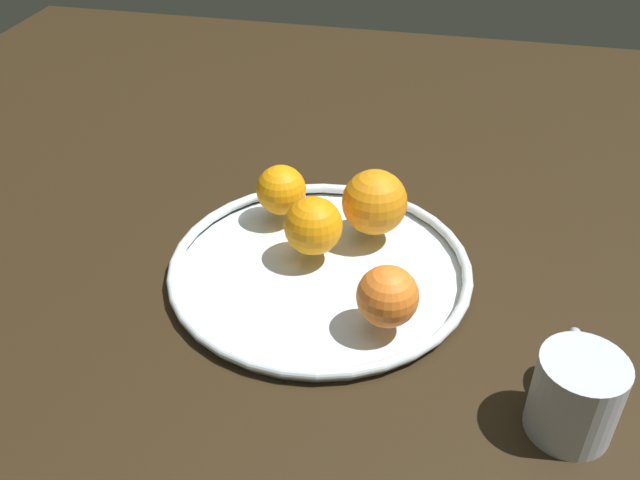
# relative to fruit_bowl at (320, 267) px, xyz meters

# --- Properties ---
(ground_plane) EXTENTS (1.65, 1.65, 0.04)m
(ground_plane) POSITION_rel_fruit_bowl_xyz_m (0.00, 0.00, -0.03)
(ground_plane) COLOR black
(fruit_bowl) EXTENTS (0.35, 0.35, 0.02)m
(fruit_bowl) POSITION_rel_fruit_bowl_xyz_m (0.00, 0.00, 0.00)
(fruit_bowl) COLOR silver
(fruit_bowl) RESTS_ON ground_plane
(orange_back_left) EXTENTS (0.07, 0.07, 0.07)m
(orange_back_left) POSITION_rel_fruit_bowl_xyz_m (0.02, 0.01, 0.04)
(orange_back_left) COLOR orange
(orange_back_left) RESTS_ON fruit_bowl
(orange_back_right) EXTENTS (0.06, 0.06, 0.06)m
(orange_back_right) POSITION_rel_fruit_bowl_xyz_m (0.09, 0.07, 0.04)
(orange_back_right) COLOR orange
(orange_back_right) RESTS_ON fruit_bowl
(orange_front_left) EXTENTS (0.08, 0.08, 0.08)m
(orange_front_left) POSITION_rel_fruit_bowl_xyz_m (0.08, -0.05, 0.05)
(orange_front_left) COLOR orange
(orange_front_left) RESTS_ON fruit_bowl
(orange_front_right) EXTENTS (0.06, 0.06, 0.06)m
(orange_front_right) POSITION_rel_fruit_bowl_xyz_m (-0.08, -0.09, 0.04)
(orange_front_right) COLOR orange
(orange_front_right) RESTS_ON fruit_bowl
(ambient_mug) EXTENTS (0.11, 0.08, 0.08)m
(ambient_mug) POSITION_rel_fruit_bowl_xyz_m (-0.16, -0.26, 0.03)
(ambient_mug) COLOR silver
(ambient_mug) RESTS_ON ground_plane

